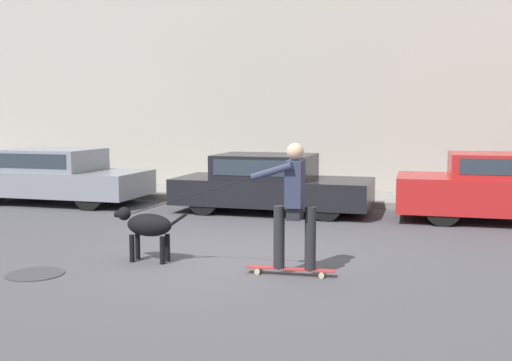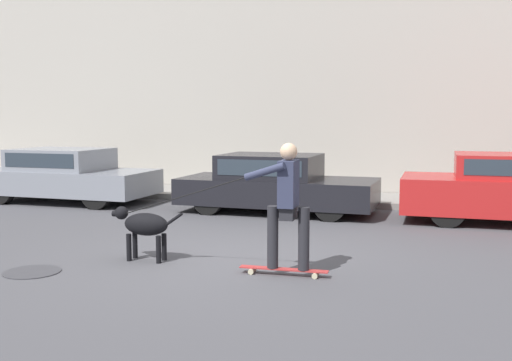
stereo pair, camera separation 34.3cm
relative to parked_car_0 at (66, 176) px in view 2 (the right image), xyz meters
The scene contains 8 objects.
ground_plane 6.94m from the parked_car_0, 36.91° to the right, with size 36.00×36.00×0.00m, color #47474C.
back_wall 6.65m from the parked_car_0, 28.31° to the left, with size 32.00×0.30×5.60m.
sidewalk_curb 5.87m from the parked_car_0, 19.02° to the left, with size 30.00×1.80×0.14m.
parked_car_0 is the anchor object (origin of this frame).
parked_car_1 5.02m from the parked_car_0, ahead, with size 4.03×1.76×1.19m.
dog 6.36m from the parked_car_0, 45.88° to the right, with size 1.06×0.31×0.74m.
skateboarder 8.04m from the parked_car_0, 36.15° to the right, with size 2.92×0.57×1.65m.
manhole_cover 6.53m from the parked_car_0, 58.82° to the right, with size 0.71×0.71×0.01m.
Camera 2 is at (2.77, -7.64, 1.96)m, focal length 42.00 mm.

